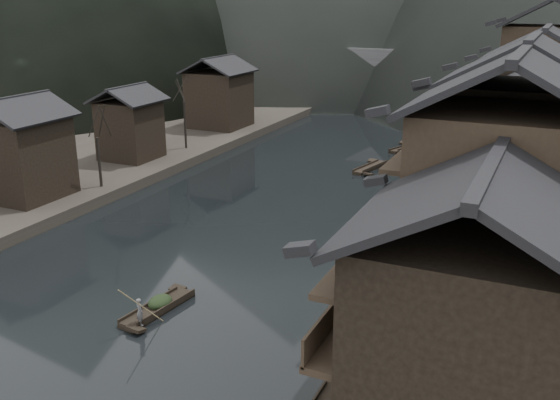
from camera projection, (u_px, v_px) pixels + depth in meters
The scene contains 12 objects.
water at pixel (166, 308), 35.15m from camera, with size 300.00×300.00×0.00m, color black.
left_bank at pixel (118, 122), 83.35m from camera, with size 40.00×200.00×1.20m, color #2D2823.
stilt_houses at pixel (535, 115), 42.27m from camera, with size 9.00×67.60×16.87m.
left_houses at pixel (103, 119), 58.86m from camera, with size 8.10×53.20×8.73m.
bare_trees at pixel (38, 140), 47.21m from camera, with size 3.67×45.09×7.33m.
moored_sampans at pixel (433, 249), 42.70m from camera, with size 2.81×49.36×0.47m.
midriver_boats at pixel (407, 145), 72.65m from camera, with size 4.92×29.42×0.45m.
stone_bridge at pixel (433, 75), 95.76m from camera, with size 40.00×6.00×9.00m.
hero_sampan at pixel (158, 308), 34.68m from camera, with size 1.79×5.60×0.44m.
cargo_heap at pixel (160, 296), 34.73m from camera, with size 1.22×1.60×0.73m, color black.
boatman at pixel (139, 308), 32.61m from camera, with size 0.56×0.37×1.54m, color #5D5D5F.
bamboo_pole at pixel (140, 270), 31.84m from camera, with size 0.06×0.06×3.87m, color #8C7A51.
Camera 1 is at (18.97, -25.96, 16.75)m, focal length 40.00 mm.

